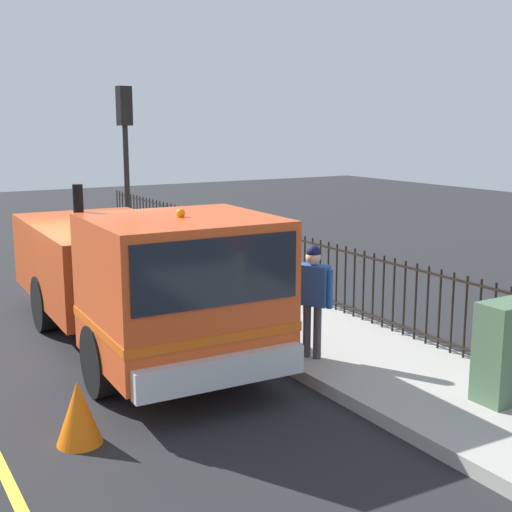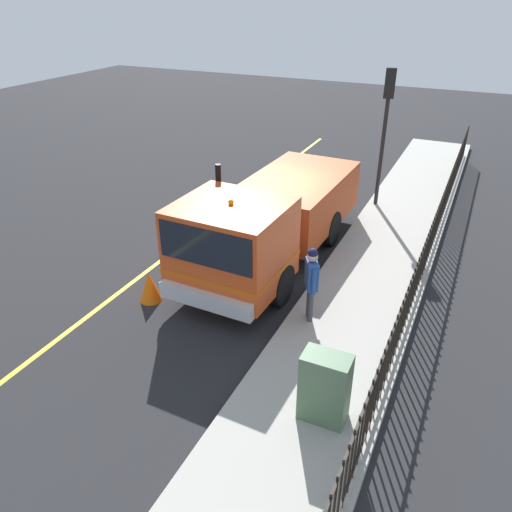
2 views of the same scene
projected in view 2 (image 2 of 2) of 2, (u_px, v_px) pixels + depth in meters
name	position (u px, v px, depth m)	size (l,w,h in m)	color
ground_plane	(271.00, 241.00, 14.20)	(53.19, 53.19, 0.00)	#232326
sidewalk_slab	(381.00, 261.00, 13.00)	(2.48, 24.18, 0.18)	#A3A099
lane_marking	(204.00, 227.00, 15.01)	(0.12, 21.76, 0.01)	yellow
work_truck	(266.00, 220.00, 12.37)	(2.56, 7.03, 2.72)	#D84C1E
worker_standing	(311.00, 277.00, 10.14)	(0.41, 0.55, 1.67)	#264C99
iron_fence	(429.00, 245.00, 12.25)	(0.04, 20.59, 1.23)	black
traffic_light_near	(387.00, 111.00, 14.79)	(0.33, 0.26, 4.16)	black
utility_cabinet	(325.00, 388.00, 7.92)	(0.76, 0.46, 1.25)	#4C6B4C
traffic_cone	(150.00, 286.00, 11.40)	(0.51, 0.51, 0.73)	orange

